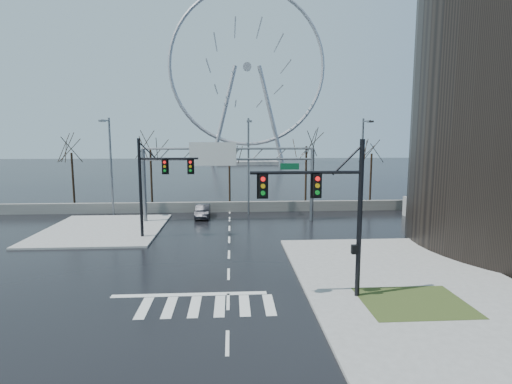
{
  "coord_description": "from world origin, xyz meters",
  "views": [
    {
      "loc": [
        0.21,
        -22.89,
        8.1
      ],
      "look_at": [
        2.05,
        6.66,
        4.0
      ],
      "focal_mm": 28.0,
      "sensor_mm": 36.0,
      "label": 1
    }
  ],
  "objects": [
    {
      "name": "ferris_wheel",
      "position": [
        5.0,
        95.0,
        26.13
      ],
      "size": [
        45.0,
        6.0,
        50.91
      ],
      "color": "gray",
      "rests_on": "ground"
    },
    {
      "name": "grass_strip",
      "position": [
        9.0,
        -5.0,
        0.15
      ],
      "size": [
        5.0,
        4.0,
        0.02
      ],
      "primitive_type": "cube",
      "color": "#2A3A18",
      "rests_on": "sidewalk_near"
    },
    {
      "name": "tree_left",
      "position": [
        -9.0,
        23.5,
        5.98
      ],
      "size": [
        3.75,
        3.75,
        7.5
      ],
      "color": "black",
      "rests_on": "ground"
    },
    {
      "name": "sidewalk_near",
      "position": [
        10.0,
        -9.0,
        0.07
      ],
      "size": [
        12.0,
        12.0,
        0.15
      ],
      "primitive_type": "cube",
      "color": "gray",
      "rests_on": "ground"
    },
    {
      "name": "ground",
      "position": [
        0.0,
        0.0,
        0.0
      ],
      "size": [
        260.0,
        260.0,
        0.0
      ],
      "primitive_type": "plane",
      "color": "black",
      "rests_on": "ground"
    },
    {
      "name": "sidewalk_right_ext",
      "position": [
        10.0,
        2.0,
        0.07
      ],
      "size": [
        12.0,
        10.0,
        0.15
      ],
      "primitive_type": "cube",
      "color": "gray",
      "rests_on": "ground"
    },
    {
      "name": "tree_center",
      "position": [
        0.0,
        24.5,
        5.17
      ],
      "size": [
        3.25,
        3.25,
        6.5
      ],
      "color": "black",
      "rests_on": "ground"
    },
    {
      "name": "streetlight_right",
      "position": [
        14.0,
        18.16,
        5.89
      ],
      "size": [
        0.5,
        2.55,
        10.0
      ],
      "color": "slate",
      "rests_on": "ground"
    },
    {
      "name": "streetlight_mid",
      "position": [
        2.0,
        18.16,
        5.89
      ],
      "size": [
        0.5,
        2.55,
        10.0
      ],
      "color": "slate",
      "rests_on": "ground"
    },
    {
      "name": "tree_far_left",
      "position": [
        -18.0,
        24.0,
        5.57
      ],
      "size": [
        3.5,
        3.5,
        7.0
      ],
      "color": "black",
      "rests_on": "ground"
    },
    {
      "name": "barrier_wall",
      "position": [
        0.0,
        20.0,
        0.55
      ],
      "size": [
        52.0,
        0.5,
        1.1
      ],
      "primitive_type": "cube",
      "color": "slate",
      "rests_on": "ground"
    },
    {
      "name": "sign_gantry",
      "position": [
        -0.38,
        14.96,
        5.18
      ],
      "size": [
        16.36,
        0.4,
        7.6
      ],
      "color": "slate",
      "rests_on": "ground"
    },
    {
      "name": "sidewalk_far",
      "position": [
        -11.0,
        12.0,
        0.07
      ],
      "size": [
        10.0,
        12.0,
        0.15
      ],
      "primitive_type": "cube",
      "color": "gray",
      "rests_on": "ground"
    },
    {
      "name": "tree_far_right",
      "position": [
        17.0,
        24.0,
        5.41
      ],
      "size": [
        3.4,
        3.4,
        6.8
      ],
      "color": "black",
      "rests_on": "ground"
    },
    {
      "name": "tree_right",
      "position": [
        9.0,
        23.5,
        6.22
      ],
      "size": [
        3.9,
        3.9,
        7.8
      ],
      "color": "black",
      "rests_on": "ground"
    },
    {
      "name": "signal_mast_near",
      "position": [
        5.14,
        -4.04,
        4.87
      ],
      "size": [
        5.52,
        0.41,
        8.0
      ],
      "color": "black",
      "rests_on": "ground"
    },
    {
      "name": "car",
      "position": [
        -2.72,
        17.0,
        0.66
      ],
      "size": [
        1.4,
        4.0,
        1.32
      ],
      "primitive_type": "imported",
      "rotation": [
        0.0,
        0.0,
        0.0
      ],
      "color": "black",
      "rests_on": "ground"
    },
    {
      "name": "streetlight_left",
      "position": [
        -12.0,
        18.16,
        5.89
      ],
      "size": [
        0.5,
        2.55,
        10.0
      ],
      "color": "slate",
      "rests_on": "ground"
    },
    {
      "name": "signal_mast_far",
      "position": [
        -5.87,
        8.96,
        4.83
      ],
      "size": [
        4.72,
        0.41,
        8.0
      ],
      "color": "black",
      "rests_on": "ground"
    }
  ]
}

